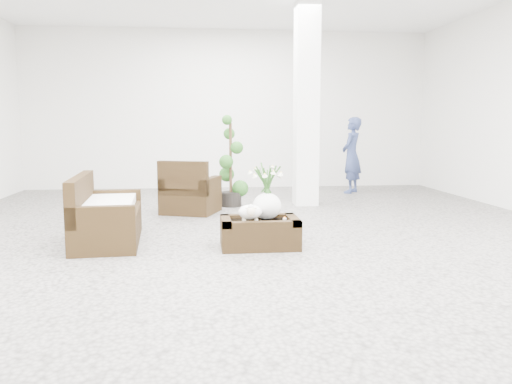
{
  "coord_description": "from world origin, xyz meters",
  "views": [
    {
      "loc": [
        -0.67,
        -6.28,
        1.43
      ],
      "look_at": [
        0.0,
        -0.1,
        0.62
      ],
      "focal_mm": 36.56,
      "sensor_mm": 36.0,
      "label": 1
    }
  ],
  "objects": [
    {
      "name": "topiary",
      "position": [
        -0.13,
        2.77,
        0.78
      ],
      "size": [
        0.41,
        0.41,
        1.55
      ],
      "primitive_type": null,
      "color": "#214E19",
      "rests_on": "ground"
    },
    {
      "name": "tealight",
      "position": [
        0.31,
        -0.33,
        0.33
      ],
      "size": [
        0.04,
        0.04,
        0.03
      ],
      "primitive_type": "cylinder",
      "color": "white",
      "rests_on": "coffee_table"
    },
    {
      "name": "loveseat",
      "position": [
        -1.79,
        0.12,
        0.41
      ],
      "size": [
        0.84,
        1.58,
        0.82
      ],
      "primitive_type": "cube",
      "rotation": [
        0.0,
        0.0,
        1.64
      ],
      "color": "#34230F",
      "rests_on": "ground"
    },
    {
      "name": "coffee_table",
      "position": [
        0.01,
        -0.35,
        0.16
      ],
      "size": [
        0.9,
        0.6,
        0.31
      ],
      "primitive_type": "cube",
      "color": "#34230F",
      "rests_on": "ground"
    },
    {
      "name": "column",
      "position": [
        1.2,
        2.8,
        1.75
      ],
      "size": [
        0.4,
        0.4,
        3.5
      ],
      "primitive_type": "cube",
      "color": "white",
      "rests_on": "ground"
    },
    {
      "name": "ground",
      "position": [
        0.0,
        0.0,
        0.0
      ],
      "size": [
        11.0,
        11.0,
        0.0
      ],
      "primitive_type": "plane",
      "color": "gray",
      "rests_on": "ground"
    },
    {
      "name": "sheep_figurine",
      "position": [
        -0.11,
        -0.45,
        0.42
      ],
      "size": [
        0.28,
        0.23,
        0.21
      ],
      "primitive_type": "ellipsoid",
      "color": "white",
      "rests_on": "coffee_table"
    },
    {
      "name": "armchair",
      "position": [
        -0.82,
        2.15,
        0.43
      ],
      "size": [
        1.03,
        1.01,
        0.86
      ],
      "primitive_type": "cube",
      "rotation": [
        0.0,
        0.0,
        2.79
      ],
      "color": "#34230F",
      "rests_on": "ground"
    },
    {
      "name": "shopper",
      "position": [
        2.48,
        4.28,
        0.79
      ],
      "size": [
        0.64,
        0.69,
        1.58
      ],
      "primitive_type": "imported",
      "rotation": [
        0.0,
        0.0,
        -2.18
      ],
      "color": "navy",
      "rests_on": "ground"
    },
    {
      "name": "planter_narcissus",
      "position": [
        0.11,
        -0.25,
        0.71
      ],
      "size": [
        0.44,
        0.44,
        0.8
      ],
      "primitive_type": null,
      "color": "white",
      "rests_on": "coffee_table"
    }
  ]
}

